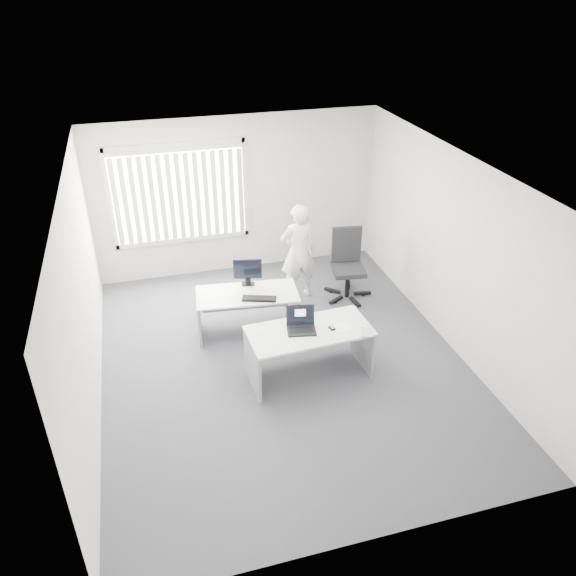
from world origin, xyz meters
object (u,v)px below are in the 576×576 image
object	(u,v)px
desk_near	(309,343)
monitor	(248,272)
person	(298,252)
laptop	(302,322)
desk_far	(247,304)
office_chair	(347,276)

from	to	relation	value
desk_near	monitor	xyz separation A→B (m)	(-0.50, 1.51, 0.36)
person	monitor	bearing A→B (deg)	27.90
laptop	monitor	distance (m)	1.56
desk_near	person	size ratio (longest dim) A/B	1.01
person	desk_near	bearing A→B (deg)	74.89
desk_far	office_chair	bearing A→B (deg)	24.88
desk_far	desk_near	bearing A→B (deg)	-59.10
desk_far	office_chair	distance (m)	1.95
person	monitor	distance (m)	1.12
desk_near	office_chair	size ratio (longest dim) A/B	1.41
desk_near	laptop	world-z (taller)	laptop
laptop	desk_near	bearing A→B (deg)	9.14
desk_near	desk_far	xyz separation A→B (m)	(-0.58, 1.25, -0.04)
office_chair	person	bearing A→B (deg)	174.16
laptop	monitor	world-z (taller)	monitor
desk_far	office_chair	size ratio (longest dim) A/B	1.32
desk_near	monitor	size ratio (longest dim) A/B	3.89
desk_far	person	world-z (taller)	person
monitor	office_chair	bearing A→B (deg)	25.14
office_chair	person	size ratio (longest dim) A/B	0.72
office_chair	monitor	size ratio (longest dim) A/B	2.76
desk_far	office_chair	world-z (taller)	office_chair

